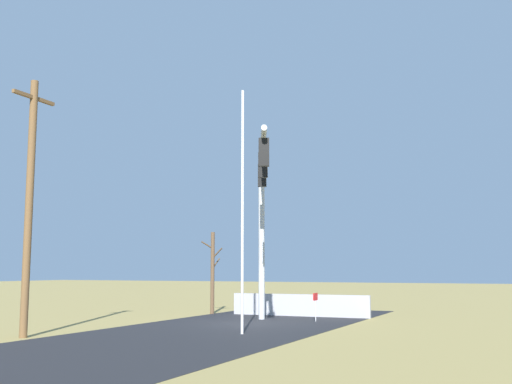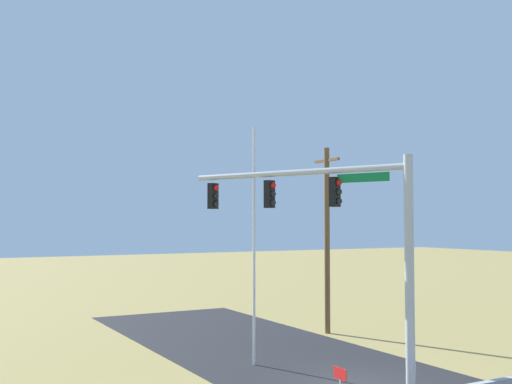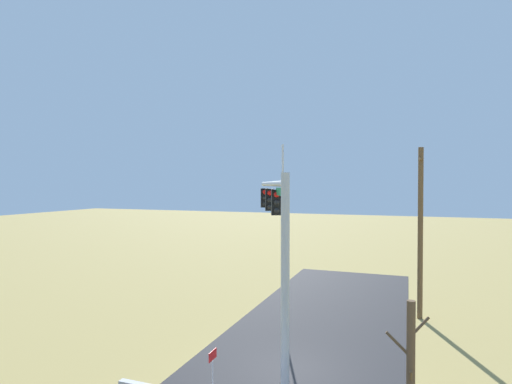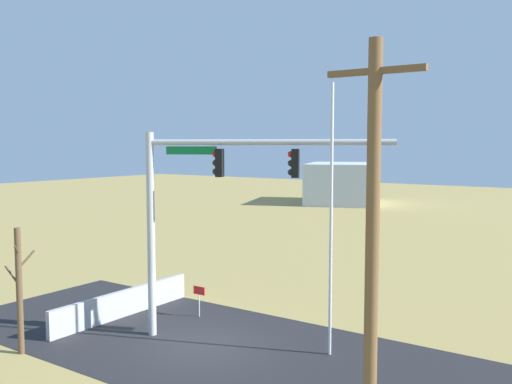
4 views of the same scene
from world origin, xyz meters
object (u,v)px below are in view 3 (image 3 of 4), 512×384
at_px(utility_pole, 420,230).
at_px(open_sign, 213,360).
at_px(signal_mast, 276,228).
at_px(flagpole, 283,237).

height_order(utility_pole, open_sign, utility_pole).
height_order(signal_mast, utility_pole, utility_pole).
xyz_separation_m(signal_mast, flagpole, (-3.80, -0.88, -0.85)).
bearing_deg(utility_pole, open_sign, -34.02).
bearing_deg(signal_mast, open_sign, -33.93).
xyz_separation_m(signal_mast, open_sign, (2.28, -1.53, -4.31)).
height_order(flagpole, utility_pole, utility_pole).
height_order(flagpole, open_sign, flagpole).
relative_size(signal_mast, flagpole, 0.90).
xyz_separation_m(flagpole, utility_pole, (-3.96, 6.12, 0.17)).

